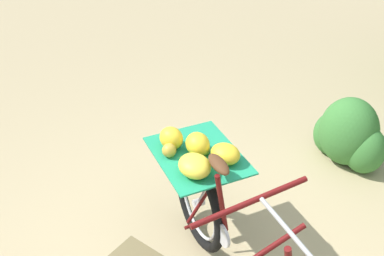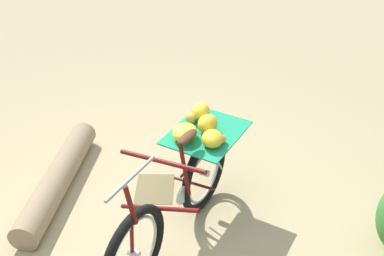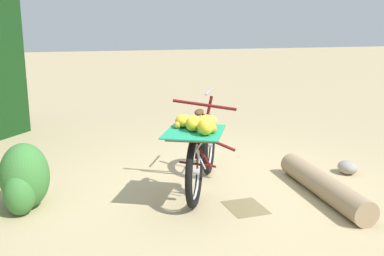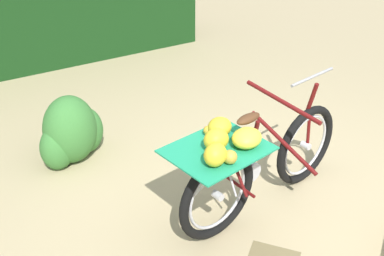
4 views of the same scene
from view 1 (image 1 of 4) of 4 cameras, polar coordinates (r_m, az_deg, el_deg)
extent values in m
torus|color=black|center=(3.28, 0.82, -9.37)|extent=(0.67, 0.41, 0.73)
torus|color=#B7B7BC|center=(3.28, 0.82, -9.37)|extent=(0.51, 0.29, 0.57)
cylinder|color=#B7B7BC|center=(3.28, 0.82, -9.37)|extent=(0.09, 0.10, 0.06)
cylinder|color=#590F0F|center=(2.49, 7.40, -9.22)|extent=(0.37, 0.64, 0.11)
cylinder|color=#590F0F|center=(2.87, 3.76, -9.55)|extent=(0.08, 0.12, 0.49)
cylinder|color=#590F0F|center=(3.15, 2.31, -11.30)|extent=(0.20, 0.35, 0.05)
cylinder|color=#590F0F|center=(3.03, 2.06, -7.96)|extent=(0.17, 0.29, 0.47)
cylinder|color=gray|center=(2.21, 12.36, -12.85)|extent=(0.47, 0.27, 0.02)
ellipsoid|color=#4C2D19|center=(2.74, 3.39, -4.59)|extent=(0.24, 0.18, 0.06)
cylinder|color=#B7B7BC|center=(3.02, 3.95, -13.39)|extent=(0.15, 0.09, 0.16)
cylinder|color=#B7B7BC|center=(3.09, 1.59, -7.87)|extent=(0.11, 0.19, 0.39)
cylinder|color=#B7B7BC|center=(3.24, -0.02, -5.64)|extent=(0.13, 0.22, 0.39)
cube|color=brown|center=(3.04, 0.71, -3.71)|extent=(0.74, 0.67, 0.02)
cube|color=#1E8C60|center=(3.03, 0.72, -3.44)|extent=(0.86, 0.80, 0.01)
ellipsoid|color=gold|center=(2.94, 4.23, -3.26)|extent=(0.20, 0.17, 0.13)
ellipsoid|color=gold|center=(2.99, 0.71, -2.04)|extent=(0.24, 0.23, 0.15)
ellipsoid|color=gold|center=(3.05, -2.63, -1.27)|extent=(0.19, 0.17, 0.16)
ellipsoid|color=yellow|center=(2.83, 0.33, -4.79)|extent=(0.28, 0.26, 0.13)
sphere|color=#B29333|center=(2.99, -2.90, -2.82)|extent=(0.10, 0.10, 0.10)
sphere|color=gold|center=(3.02, 4.47, -2.77)|extent=(0.07, 0.07, 0.07)
sphere|color=#8CAD38|center=(3.01, 1.58, -2.75)|extent=(0.08, 0.08, 0.08)
ellipsoid|color=#387533|center=(4.30, 19.14, -0.43)|extent=(0.53, 0.48, 0.66)
ellipsoid|color=#387533|center=(4.29, 20.94, -2.58)|extent=(0.36, 0.33, 0.46)
ellipsoid|color=#387533|center=(4.44, 17.13, -0.68)|extent=(0.33, 0.30, 0.43)
cylinder|color=#4C3823|center=(4.45, 18.52, -3.26)|extent=(0.05, 0.05, 0.13)
camera|label=2|loc=(2.63, 85.66, 11.26)|focal=43.64mm
camera|label=3|loc=(6.30, -22.88, 23.39)|focal=40.89mm
camera|label=4|loc=(4.23, -41.49, 25.39)|focal=44.19mm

